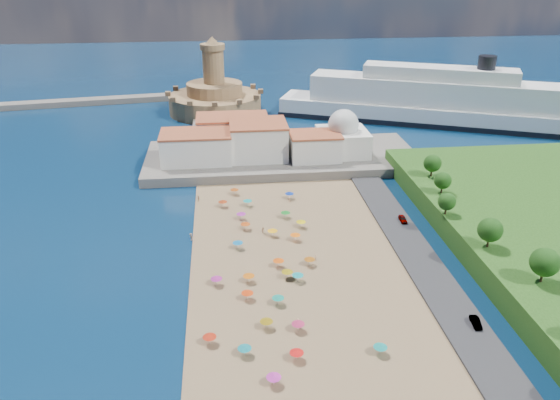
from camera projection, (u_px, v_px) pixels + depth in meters
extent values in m
plane|color=#071938|center=(274.00, 283.00, 116.49)|extent=(700.00, 700.00, 0.00)
cube|color=#59544C|center=(282.00, 158.00, 182.88)|extent=(90.00, 36.00, 3.00)
cube|color=#59544C|center=(216.00, 130.00, 212.44)|extent=(18.00, 70.00, 2.40)
cube|color=silver|center=(196.00, 148.00, 173.96)|extent=(22.00, 14.00, 9.00)
cube|color=silver|center=(258.00, 141.00, 177.36)|extent=(18.00, 16.00, 11.00)
cube|color=silver|center=(315.00, 147.00, 176.17)|extent=(16.00, 12.00, 8.00)
cube|color=silver|center=(233.00, 132.00, 187.61)|extent=(24.00, 14.00, 10.00)
cube|color=silver|center=(343.00, 142.00, 180.79)|extent=(16.00, 16.00, 8.00)
sphere|color=silver|center=(343.00, 125.00, 178.30)|extent=(10.00, 10.00, 10.00)
cylinder|color=silver|center=(344.00, 113.00, 176.72)|extent=(1.20, 1.20, 1.60)
cylinder|color=#A27851|center=(215.00, 103.00, 238.40)|extent=(40.00, 40.00, 8.00)
cylinder|color=#A27851|center=(214.00, 89.00, 235.70)|extent=(24.00, 24.00, 5.00)
cylinder|color=#A27851|center=(213.00, 67.00, 231.76)|extent=(9.00, 9.00, 14.00)
cylinder|color=#A27851|center=(212.00, 47.00, 228.35)|extent=(10.40, 10.40, 2.40)
cone|color=#A27851|center=(212.00, 40.00, 227.23)|extent=(6.00, 6.00, 3.00)
cube|color=black|center=(434.00, 120.00, 224.92)|extent=(126.13, 67.84, 2.07)
cube|color=white|center=(435.00, 114.00, 223.76)|extent=(125.06, 67.08, 7.67)
cube|color=white|center=(437.00, 92.00, 220.04)|extent=(100.18, 53.98, 10.23)
cube|color=white|center=(440.00, 73.00, 216.86)|extent=(59.60, 34.23, 5.11)
cylinder|color=black|center=(487.00, 62.00, 210.30)|extent=(6.82, 6.82, 5.11)
cylinder|color=gray|center=(217.00, 281.00, 114.92)|extent=(0.07, 0.07, 2.00)
cone|color=#9E227F|center=(216.00, 277.00, 114.55)|extent=(2.50, 2.50, 0.60)
cylinder|color=gray|center=(278.00, 263.00, 121.61)|extent=(0.07, 0.07, 2.00)
cone|color=#E05009|center=(278.00, 259.00, 121.24)|extent=(2.50, 2.50, 0.60)
cylinder|color=gray|center=(278.00, 300.00, 108.56)|extent=(0.07, 0.07, 2.00)
cone|color=#0E806C|center=(278.00, 297.00, 108.19)|extent=(2.50, 2.50, 0.60)
cylinder|color=gray|center=(238.00, 245.00, 129.08)|extent=(0.07, 0.07, 2.00)
cone|color=#0C67A3|center=(238.00, 242.00, 128.70)|extent=(2.50, 2.50, 0.60)
cylinder|color=gray|center=(245.00, 226.00, 137.85)|extent=(0.07, 0.07, 2.00)
cone|color=#BF450F|center=(245.00, 223.00, 137.48)|extent=(2.50, 2.50, 0.60)
cylinder|color=gray|center=(249.00, 278.00, 115.93)|extent=(0.07, 0.07, 2.00)
cone|color=#CE5E0B|center=(249.00, 275.00, 115.55)|extent=(2.50, 2.50, 0.60)
cylinder|color=gray|center=(274.00, 380.00, 88.39)|extent=(0.07, 0.07, 2.00)
cone|color=#B6279A|center=(274.00, 376.00, 88.02)|extent=(2.50, 2.50, 0.60)
cylinder|color=gray|center=(245.00, 351.00, 94.82)|extent=(0.07, 0.07, 2.00)
cone|color=#0D7480|center=(244.00, 347.00, 94.45)|extent=(2.50, 2.50, 0.60)
cylinder|color=gray|center=(210.00, 340.00, 97.61)|extent=(0.07, 0.07, 2.00)
cone|color=#B1230E|center=(209.00, 336.00, 97.24)|extent=(2.50, 2.50, 0.60)
cylinder|color=gray|center=(309.00, 262.00, 122.15)|extent=(0.07, 0.07, 2.00)
cone|color=#9F530E|center=(310.00, 258.00, 121.78)|extent=(2.50, 2.50, 0.60)
cylinder|color=gray|center=(301.00, 224.00, 139.02)|extent=(0.07, 0.07, 2.00)
cone|color=#D6BC0B|center=(301.00, 221.00, 138.65)|extent=(2.50, 2.50, 0.60)
cylinder|color=gray|center=(289.00, 196.00, 155.19)|extent=(0.07, 0.07, 2.00)
cone|color=navy|center=(289.00, 193.00, 154.82)|extent=(2.50, 2.50, 0.60)
cylinder|color=gray|center=(247.00, 295.00, 110.13)|extent=(0.07, 0.07, 2.00)
cone|color=red|center=(247.00, 292.00, 109.76)|extent=(2.50, 2.50, 0.60)
cylinder|color=gray|center=(298.00, 327.00, 101.00)|extent=(0.07, 0.07, 2.00)
cone|color=#AB244F|center=(298.00, 323.00, 100.63)|extent=(2.50, 2.50, 0.60)
cylinder|color=gray|center=(235.00, 192.00, 157.72)|extent=(0.07, 0.07, 2.00)
cone|color=#923C0D|center=(234.00, 189.00, 157.34)|extent=(2.50, 2.50, 0.60)
cylinder|color=gray|center=(223.00, 204.00, 150.13)|extent=(0.07, 0.07, 2.00)
cone|color=#942D0D|center=(223.00, 201.00, 149.75)|extent=(2.50, 2.50, 0.60)
cylinder|color=gray|center=(287.00, 274.00, 117.39)|extent=(0.07, 0.07, 2.00)
cone|color=#98800D|center=(287.00, 271.00, 117.02)|extent=(2.50, 2.50, 0.60)
cylinder|color=gray|center=(295.00, 237.00, 132.61)|extent=(0.07, 0.07, 2.00)
cone|color=orange|center=(295.00, 234.00, 132.24)|extent=(2.50, 2.50, 0.60)
cylinder|color=gray|center=(273.00, 233.00, 134.60)|extent=(0.07, 0.07, 2.00)
cone|color=#FEAC0D|center=(273.00, 230.00, 134.23)|extent=(2.50, 2.50, 0.60)
cylinder|color=gray|center=(380.00, 350.00, 95.12)|extent=(0.07, 0.07, 2.00)
cone|color=#0E857D|center=(380.00, 346.00, 94.74)|extent=(2.50, 2.50, 0.60)
cylinder|color=gray|center=(248.00, 203.00, 150.71)|extent=(0.07, 0.07, 2.00)
cone|color=#10938F|center=(247.00, 200.00, 150.34)|extent=(2.50, 2.50, 0.60)
cylinder|color=gray|center=(266.00, 324.00, 101.69)|extent=(0.07, 0.07, 2.00)
cone|color=#876A0C|center=(266.00, 320.00, 101.31)|extent=(2.50, 2.50, 0.60)
cylinder|color=gray|center=(298.00, 278.00, 116.16)|extent=(0.07, 0.07, 2.00)
cone|color=teal|center=(298.00, 274.00, 115.79)|extent=(2.50, 2.50, 0.60)
cylinder|color=gray|center=(285.00, 215.00, 143.91)|extent=(0.07, 0.07, 2.00)
cone|color=#157B22|center=(285.00, 212.00, 143.54)|extent=(2.50, 2.50, 0.60)
cylinder|color=gray|center=(241.00, 216.00, 143.22)|extent=(0.07, 0.07, 2.00)
cone|color=#9F2298|center=(241.00, 213.00, 142.85)|extent=(2.50, 2.50, 0.60)
cylinder|color=gray|center=(297.00, 355.00, 93.78)|extent=(0.07, 0.07, 2.00)
cone|color=red|center=(297.00, 351.00, 93.40)|extent=(2.50, 2.50, 0.60)
imported|color=tan|center=(316.00, 258.00, 124.03)|extent=(0.45, 0.63, 1.61)
imported|color=tan|center=(198.00, 198.00, 153.75)|extent=(0.48, 1.06, 1.78)
imported|color=tan|center=(298.00, 323.00, 102.24)|extent=(0.63, 0.91, 1.78)
imported|color=tan|center=(191.00, 237.00, 132.96)|extent=(1.21, 1.36, 1.83)
imported|color=tan|center=(263.00, 230.00, 136.41)|extent=(0.69, 0.84, 1.62)
imported|color=tan|center=(289.00, 200.00, 153.00)|extent=(1.15, 0.81, 1.62)
imported|color=gray|center=(403.00, 219.00, 141.34)|extent=(1.76, 4.07, 1.37)
imported|color=gray|center=(476.00, 322.00, 102.03)|extent=(1.83, 4.12, 1.32)
cylinder|color=#382314|center=(542.00, 275.00, 105.44)|extent=(0.50, 0.50, 3.16)
sphere|color=#14380F|center=(545.00, 262.00, 104.26)|extent=(5.69, 5.69, 5.69)
cylinder|color=#382314|center=(488.00, 241.00, 118.05)|extent=(0.50, 0.50, 2.98)
sphere|color=#14380F|center=(490.00, 230.00, 116.93)|extent=(5.36, 5.36, 5.36)
cylinder|color=#382314|center=(446.00, 210.00, 132.98)|extent=(0.50, 0.50, 2.42)
sphere|color=#14380F|center=(447.00, 201.00, 132.08)|extent=(4.36, 4.36, 4.36)
cylinder|color=#382314|center=(442.00, 188.00, 144.67)|extent=(0.50, 0.50, 2.54)
sphere|color=#14380F|center=(443.00, 180.00, 143.72)|extent=(4.58, 4.58, 4.58)
cylinder|color=#382314|center=(431.00, 171.00, 155.54)|extent=(0.50, 0.50, 2.78)
sphere|color=#14380F|center=(432.00, 163.00, 154.50)|extent=(5.01, 5.01, 5.01)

